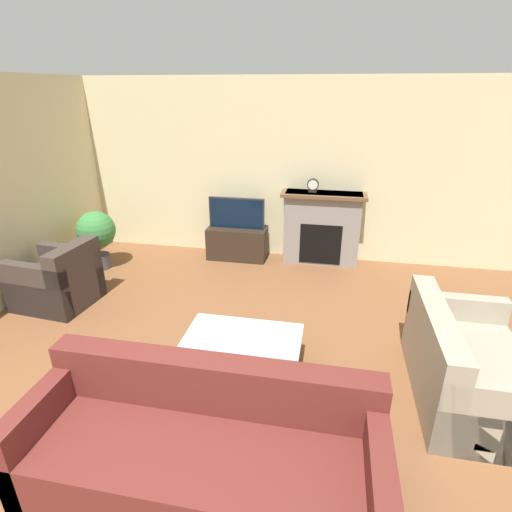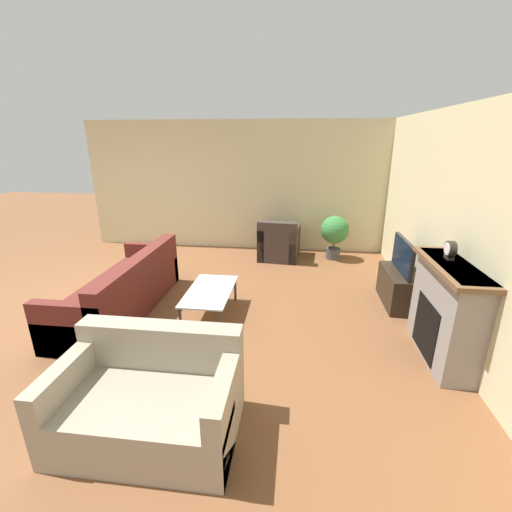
{
  "view_description": "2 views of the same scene",
  "coord_description": "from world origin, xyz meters",
  "px_view_note": "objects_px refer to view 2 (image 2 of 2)",
  "views": [
    {
      "loc": [
        0.95,
        -1.16,
        2.53
      ],
      "look_at": [
        0.19,
        2.81,
        0.82
      ],
      "focal_mm": 28.0,
      "sensor_mm": 36.0,
      "label": 1
    },
    {
      "loc": [
        4.35,
        3.07,
        2.32
      ],
      "look_at": [
        0.17,
        2.56,
        0.88
      ],
      "focal_mm": 24.0,
      "sensor_mm": 36.0,
      "label": 2
    }
  ],
  "objects_px": {
    "couch_loveseat": "(151,400)",
    "mantel_clock": "(450,250)",
    "tv": "(403,256)",
    "couch_sectional": "(124,292)",
    "armchair_by_window": "(279,244)",
    "potted_plant": "(335,232)",
    "coffee_table": "(210,292)"
  },
  "relations": [
    {
      "from": "tv",
      "to": "armchair_by_window",
      "type": "distance_m",
      "value": 2.65
    },
    {
      "from": "armchair_by_window",
      "to": "coffee_table",
      "type": "bearing_deg",
      "value": 77.82
    },
    {
      "from": "couch_loveseat",
      "to": "potted_plant",
      "type": "xyz_separation_m",
      "value": [
        -4.61,
        1.89,
        0.27
      ]
    },
    {
      "from": "couch_sectional",
      "to": "coffee_table",
      "type": "xyz_separation_m",
      "value": [
        0.0,
        1.25,
        0.06
      ]
    },
    {
      "from": "couch_loveseat",
      "to": "mantel_clock",
      "type": "bearing_deg",
      "value": 29.0
    },
    {
      "from": "armchair_by_window",
      "to": "tv",
      "type": "bearing_deg",
      "value": 140.4
    },
    {
      "from": "tv",
      "to": "couch_sectional",
      "type": "bearing_deg",
      "value": -79.84
    },
    {
      "from": "armchair_by_window",
      "to": "potted_plant",
      "type": "distance_m",
      "value": 1.13
    },
    {
      "from": "couch_loveseat",
      "to": "armchair_by_window",
      "type": "relative_size",
      "value": 1.54
    },
    {
      "from": "mantel_clock",
      "to": "armchair_by_window",
      "type": "bearing_deg",
      "value": -146.51
    },
    {
      "from": "armchair_by_window",
      "to": "couch_loveseat",
      "type": "bearing_deg",
      "value": 85.18
    },
    {
      "from": "tv",
      "to": "couch_sectional",
      "type": "distance_m",
      "value": 3.99
    },
    {
      "from": "mantel_clock",
      "to": "coffee_table",
      "type": "bearing_deg",
      "value": -98.99
    },
    {
      "from": "tv",
      "to": "coffee_table",
      "type": "xyz_separation_m",
      "value": [
        0.7,
        -2.65,
        -0.4
      ]
    },
    {
      "from": "armchair_by_window",
      "to": "coffee_table",
      "type": "xyz_separation_m",
      "value": [
        2.54,
        -0.79,
        0.05
      ]
    },
    {
      "from": "tv",
      "to": "mantel_clock",
      "type": "height_order",
      "value": "mantel_clock"
    },
    {
      "from": "couch_loveseat",
      "to": "mantel_clock",
      "type": "distance_m",
      "value": 3.29
    },
    {
      "from": "couch_loveseat",
      "to": "mantel_clock",
      "type": "relative_size",
      "value": 7.13
    },
    {
      "from": "couch_sectional",
      "to": "potted_plant",
      "type": "distance_m",
      "value": 4.11
    },
    {
      "from": "armchair_by_window",
      "to": "potted_plant",
      "type": "height_order",
      "value": "potted_plant"
    },
    {
      "from": "couch_sectional",
      "to": "armchair_by_window",
      "type": "distance_m",
      "value": 3.26
    },
    {
      "from": "coffee_table",
      "to": "tv",
      "type": "bearing_deg",
      "value": 104.75
    },
    {
      "from": "tv",
      "to": "armchair_by_window",
      "type": "relative_size",
      "value": 0.93
    },
    {
      "from": "couch_loveseat",
      "to": "couch_sectional",
      "type": "bearing_deg",
      "value": 122.24
    },
    {
      "from": "couch_sectional",
      "to": "couch_loveseat",
      "type": "xyz_separation_m",
      "value": [
        1.97,
        1.24,
        0.0
      ]
    },
    {
      "from": "tv",
      "to": "armchair_by_window",
      "type": "height_order",
      "value": "tv"
    },
    {
      "from": "couch_sectional",
      "to": "armchair_by_window",
      "type": "bearing_deg",
      "value": 141.25
    },
    {
      "from": "coffee_table",
      "to": "couch_sectional",
      "type": "bearing_deg",
      "value": -90.01
    },
    {
      "from": "couch_loveseat",
      "to": "armchair_by_window",
      "type": "distance_m",
      "value": 4.58
    },
    {
      "from": "armchair_by_window",
      "to": "couch_sectional",
      "type": "bearing_deg",
      "value": 56.44
    },
    {
      "from": "coffee_table",
      "to": "mantel_clock",
      "type": "relative_size",
      "value": 5.46
    },
    {
      "from": "coffee_table",
      "to": "mantel_clock",
      "type": "distance_m",
      "value": 2.93
    }
  ]
}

